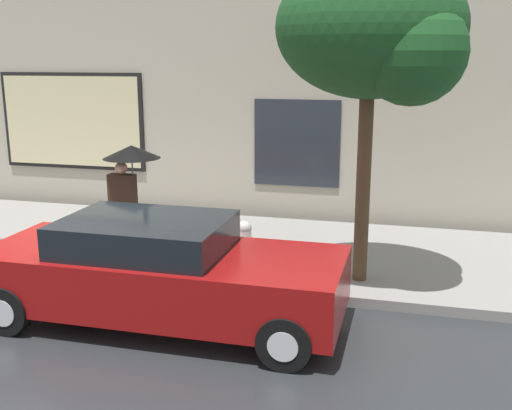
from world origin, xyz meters
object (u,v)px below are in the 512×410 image
at_px(street_tree, 378,33).
at_px(pedestrian_with_umbrella, 129,167).
at_px(fire_hydrant, 244,246).
at_px(parked_car, 160,272).

bearing_deg(street_tree, pedestrian_with_umbrella, 172.85).
relative_size(fire_hydrant, pedestrian_with_umbrella, 0.43).
bearing_deg(fire_hydrant, parked_car, -108.20).
bearing_deg(street_tree, fire_hydrant, 178.51).
distance_m(pedestrian_with_umbrella, street_tree, 4.64).
xyz_separation_m(pedestrian_with_umbrella, street_tree, (4.09, -0.51, 2.13)).
xyz_separation_m(parked_car, pedestrian_with_umbrella, (-1.55, 2.33, 0.91)).
bearing_deg(pedestrian_with_umbrella, street_tree, -7.15).
distance_m(parked_car, pedestrian_with_umbrella, 2.94).
xyz_separation_m(parked_car, street_tree, (2.54, 1.82, 3.04)).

